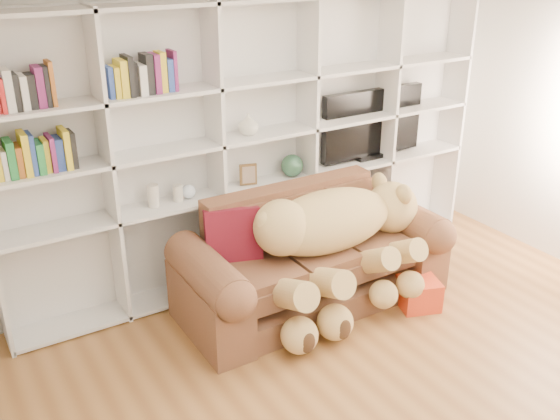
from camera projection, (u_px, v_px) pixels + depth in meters
wall_back at (251, 123)px, 5.33m from camera, size 5.00×0.02×2.70m
bookshelf at (234, 136)px, 5.12m from camera, size 4.43×0.35×2.40m
sofa at (310, 263)px, 5.13m from camera, size 2.20×0.95×0.93m
teddy_bear at (336, 236)px, 4.91m from camera, size 1.68×0.91×0.97m
throw_pillow at (233, 236)px, 4.81m from camera, size 0.48×0.36×0.45m
gift_box at (419, 293)px, 5.11m from camera, size 0.39×0.37×0.25m
tv at (372, 124)px, 5.86m from camera, size 1.11×0.18×0.66m
picture_frame at (248, 174)px, 5.26m from camera, size 0.15×0.07×0.18m
green_vase at (292, 166)px, 5.47m from camera, size 0.20×0.20×0.20m
figurine_tall at (153, 196)px, 4.86m from camera, size 0.10×0.10×0.18m
figurine_short at (178, 193)px, 4.97m from camera, size 0.10×0.10×0.14m
snow_globe at (189, 191)px, 5.02m from camera, size 0.11×0.11×0.11m
shelf_vase at (248, 124)px, 5.09m from camera, size 0.19×0.19×0.18m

